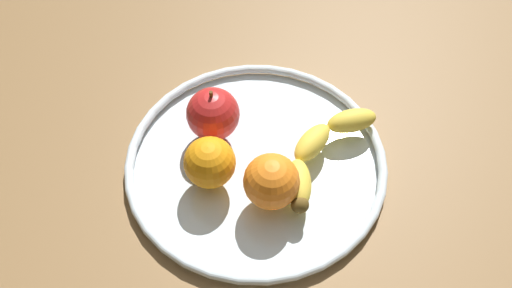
{
  "coord_description": "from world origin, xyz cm",
  "views": [
    {
      "loc": [
        38.93,
        12.71,
        60.73
      ],
      "look_at": [
        0.0,
        0.0,
        4.8
      ],
      "focal_mm": 39.57,
      "sensor_mm": 36.0,
      "label": 1
    }
  ],
  "objects_px": {
    "banana": "(321,150)",
    "orange_back_left": "(210,162)",
    "orange_front_left": "(271,181)",
    "apple": "(213,114)",
    "fruit_bowl": "(256,162)"
  },
  "relations": [
    {
      "from": "apple",
      "to": "orange_front_left",
      "type": "relative_size",
      "value": 1.14
    },
    {
      "from": "apple",
      "to": "orange_front_left",
      "type": "height_order",
      "value": "apple"
    },
    {
      "from": "fruit_bowl",
      "to": "orange_back_left",
      "type": "xyz_separation_m",
      "value": [
        0.04,
        -0.04,
        0.04
      ]
    },
    {
      "from": "banana",
      "to": "orange_back_left",
      "type": "distance_m",
      "value": 0.14
    },
    {
      "from": "apple",
      "to": "orange_front_left",
      "type": "xyz_separation_m",
      "value": [
        0.07,
        0.1,
        -0.0
      ]
    },
    {
      "from": "banana",
      "to": "orange_front_left",
      "type": "distance_m",
      "value": 0.09
    },
    {
      "from": "fruit_bowl",
      "to": "orange_front_left",
      "type": "distance_m",
      "value": 0.07
    },
    {
      "from": "banana",
      "to": "orange_back_left",
      "type": "bearing_deg",
      "value": -40.38
    },
    {
      "from": "orange_front_left",
      "to": "apple",
      "type": "bearing_deg",
      "value": -126.09
    },
    {
      "from": "banana",
      "to": "fruit_bowl",
      "type": "bearing_deg",
      "value": -52.07
    },
    {
      "from": "fruit_bowl",
      "to": "orange_front_left",
      "type": "xyz_separation_m",
      "value": [
        0.05,
        0.03,
        0.04
      ]
    },
    {
      "from": "banana",
      "to": "orange_front_left",
      "type": "height_order",
      "value": "orange_front_left"
    },
    {
      "from": "fruit_bowl",
      "to": "apple",
      "type": "xyz_separation_m",
      "value": [
        -0.02,
        -0.07,
        0.04
      ]
    },
    {
      "from": "orange_back_left",
      "to": "apple",
      "type": "bearing_deg",
      "value": -162.57
    },
    {
      "from": "fruit_bowl",
      "to": "orange_back_left",
      "type": "relative_size",
      "value": 5.29
    }
  ]
}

